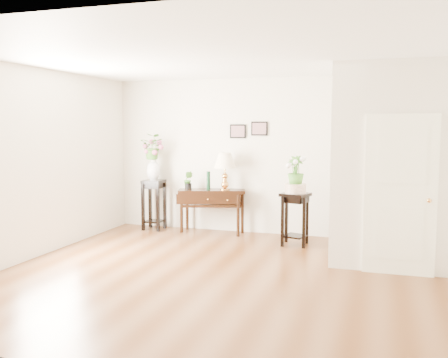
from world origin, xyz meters
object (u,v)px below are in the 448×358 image
at_px(console_table, 212,211).
at_px(table_lamp, 225,171).
at_px(plant_stand_b, 295,219).
at_px(plant_stand_a, 154,205).

relative_size(console_table, table_lamp, 1.76).
bearing_deg(plant_stand_b, console_table, 163.31).
distance_m(table_lamp, plant_stand_a, 1.55).
relative_size(table_lamp, plant_stand_b, 0.79).
bearing_deg(plant_stand_a, table_lamp, 1.30).
distance_m(table_lamp, plant_stand_b, 1.60).
height_order(table_lamp, plant_stand_a, table_lamp).
height_order(plant_stand_a, plant_stand_b, plant_stand_a).
relative_size(table_lamp, plant_stand_a, 0.73).
bearing_deg(plant_stand_a, plant_stand_b, -9.29).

